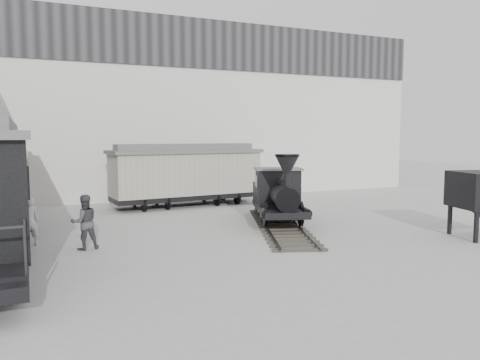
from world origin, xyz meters
name	(u,v)px	position (x,y,z in m)	size (l,w,h in m)	color
ground	(297,247)	(0.00, 0.00, 0.00)	(90.00, 90.00, 0.00)	#9E9E9B
north_wall	(177,109)	(0.00, 14.98, 5.55)	(34.00, 2.51, 11.00)	silver
locomotive	(279,199)	(1.38, 3.94, 1.14)	(4.72, 8.88, 3.09)	#2B2623
boxcar	(186,173)	(-0.70, 10.87, 1.81)	(8.62, 3.38, 3.45)	black
visitor_a	(30,222)	(-8.57, 3.89, 0.87)	(0.64, 0.42, 1.74)	silver
visitor_b	(84,222)	(-6.84, 2.61, 0.95)	(0.92, 0.72, 1.90)	#43434A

